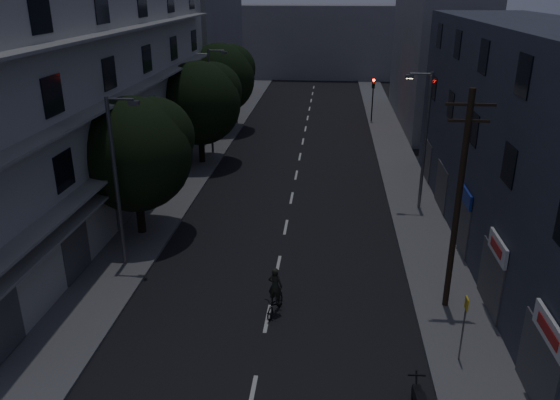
# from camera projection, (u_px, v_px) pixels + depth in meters

# --- Properties ---
(ground) EXTENTS (160.00, 160.00, 0.00)m
(ground) POSITION_uv_depth(u_px,v_px,m) (297.00, 173.00, 39.21)
(ground) COLOR black
(ground) RESTS_ON ground
(sidewalk_left) EXTENTS (3.00, 90.00, 0.15)m
(sidewalk_left) POSITION_uv_depth(u_px,v_px,m) (194.00, 169.00, 39.82)
(sidewalk_left) COLOR #565659
(sidewalk_left) RESTS_ON ground
(sidewalk_right) EXTENTS (3.00, 90.00, 0.15)m
(sidewalk_right) POSITION_uv_depth(u_px,v_px,m) (402.00, 175.00, 38.54)
(sidewalk_right) COLOR #565659
(sidewalk_right) RESTS_ON ground
(lane_markings) EXTENTS (0.15, 60.50, 0.01)m
(lane_markings) POSITION_uv_depth(u_px,v_px,m) (301.00, 149.00, 45.00)
(lane_markings) COLOR beige
(lane_markings) RESTS_ON ground
(building_left) EXTENTS (7.00, 36.00, 14.00)m
(building_left) POSITION_uv_depth(u_px,v_px,m) (81.00, 90.00, 31.19)
(building_left) COLOR #ADAEA8
(building_left) RESTS_ON ground
(building_right) EXTENTS (6.19, 28.00, 11.00)m
(building_right) POSITION_uv_depth(u_px,v_px,m) (534.00, 145.00, 25.97)
(building_right) COLOR #2E323E
(building_right) RESTS_ON ground
(building_far_left) EXTENTS (6.00, 20.00, 16.00)m
(building_far_left) POSITION_uv_depth(u_px,v_px,m) (200.00, 31.00, 58.61)
(building_far_left) COLOR slate
(building_far_left) RESTS_ON ground
(building_far_right) EXTENTS (6.00, 20.00, 13.00)m
(building_far_right) POSITION_uv_depth(u_px,v_px,m) (435.00, 54.00, 51.54)
(building_far_right) COLOR slate
(building_far_right) RESTS_ON ground
(building_far_end) EXTENTS (24.00, 8.00, 10.00)m
(building_far_end) POSITION_uv_depth(u_px,v_px,m) (317.00, 41.00, 79.06)
(building_far_end) COLOR slate
(building_far_end) RESTS_ON ground
(tree_near) EXTENTS (5.93, 5.93, 7.31)m
(tree_near) POSITION_uv_depth(u_px,v_px,m) (136.00, 150.00, 27.89)
(tree_near) COLOR black
(tree_near) RESTS_ON sidewalk_left
(tree_mid) EXTENTS (6.05, 6.05, 7.45)m
(tree_mid) POSITION_uv_depth(u_px,v_px,m) (200.00, 100.00, 39.60)
(tree_mid) COLOR black
(tree_mid) RESTS_ON sidewalk_left
(tree_far) EXTENTS (6.25, 6.25, 7.73)m
(tree_far) POSITION_uv_depth(u_px,v_px,m) (221.00, 76.00, 48.91)
(tree_far) COLOR black
(tree_far) RESTS_ON sidewalk_left
(traffic_signal_far_right) EXTENTS (0.28, 0.37, 4.10)m
(traffic_signal_far_right) POSITION_uv_depth(u_px,v_px,m) (373.00, 91.00, 52.47)
(traffic_signal_far_right) COLOR black
(traffic_signal_far_right) RESTS_ON sidewalk_right
(traffic_signal_far_left) EXTENTS (0.28, 0.37, 4.10)m
(traffic_signal_far_left) POSITION_uv_depth(u_px,v_px,m) (236.00, 93.00, 51.64)
(traffic_signal_far_left) COLOR black
(traffic_signal_far_left) RESTS_ON sidewalk_left
(street_lamp_left_near) EXTENTS (1.51, 0.25, 8.00)m
(street_lamp_left_near) POSITION_uv_depth(u_px,v_px,m) (118.00, 175.00, 24.53)
(street_lamp_left_near) COLOR #53545A
(street_lamp_left_near) RESTS_ON sidewalk_left
(street_lamp_right) EXTENTS (1.51, 0.25, 8.00)m
(street_lamp_right) POSITION_uv_depth(u_px,v_px,m) (424.00, 135.00, 31.09)
(street_lamp_right) COLOR #5C5F64
(street_lamp_right) RESTS_ON sidewalk_right
(street_lamp_left_far) EXTENTS (1.51, 0.25, 8.00)m
(street_lamp_left_far) POSITION_uv_depth(u_px,v_px,m) (212.00, 97.00, 41.90)
(street_lamp_left_far) COLOR #53565A
(street_lamp_left_far) RESTS_ON sidewalk_left
(utility_pole) EXTENTS (1.80, 0.24, 9.00)m
(utility_pole) POSITION_uv_depth(u_px,v_px,m) (459.00, 199.00, 21.04)
(utility_pole) COLOR black
(utility_pole) RESTS_ON sidewalk_right
(bus_stop_sign) EXTENTS (0.06, 0.35, 2.52)m
(bus_stop_sign) POSITION_uv_depth(u_px,v_px,m) (465.00, 318.00, 18.80)
(bus_stop_sign) COLOR #595B60
(bus_stop_sign) RESTS_ON sidewalk_right
(cyclist) EXTENTS (0.99, 1.74, 2.08)m
(cyclist) POSITION_uv_depth(u_px,v_px,m) (275.00, 298.00, 22.19)
(cyclist) COLOR black
(cyclist) RESTS_ON ground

